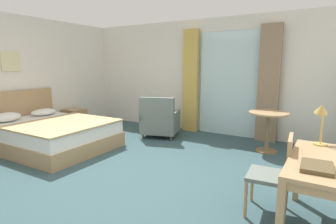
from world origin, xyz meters
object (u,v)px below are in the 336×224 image
round_cafe_table (268,123)px  writing_desk (326,170)px  framed_picture (11,61)px  nightstand (74,119)px  desk_lamp (321,115)px  armchair_by_window (160,121)px  desk_chair (276,171)px  closed_book (317,167)px  bed (50,133)px

round_cafe_table → writing_desk: bearing=-67.8°
framed_picture → round_cafe_table: bearing=21.4°
nightstand → desk_lamp: (5.35, -1.15, 0.80)m
armchair_by_window → round_cafe_table: bearing=3.2°
desk_chair → closed_book: 0.60m
desk_chair → desk_lamp: 0.80m
armchair_by_window → round_cafe_table: (2.24, 0.13, 0.19)m
desk_chair → desk_lamp: bearing=52.9°
armchair_by_window → round_cafe_table: 2.25m
bed → desk_chair: size_ratio=2.61×
desk_chair → armchair_by_window: (-2.74, 2.04, -0.13)m
bed → round_cafe_table: 4.11m
writing_desk → round_cafe_table: 2.47m
bed → closed_book: bed is taller
nightstand → desk_lamp: bearing=-12.2°
desk_chair → armchair_by_window: 3.41m
nightstand → writing_desk: bearing=-17.7°
nightstand → round_cafe_table: 4.55m
nightstand → framed_picture: framed_picture is taller
framed_picture → closed_book: bearing=-7.2°
writing_desk → desk_chair: (-0.44, 0.12, -0.15)m
closed_book → bed: bearing=169.1°
desk_chair → round_cafe_table: desk_chair is taller
bed → framed_picture: bearing=179.9°
desk_lamp → writing_desk: bearing=-81.3°
desk_chair → nightstand: bearing=162.1°
closed_book → desk_chair: bearing=129.9°
writing_desk → framed_picture: bearing=175.7°
bed → nightstand: bearing=122.9°
round_cafe_table → framed_picture: framed_picture is taller
closed_book → framed_picture: size_ratio=0.78×
nightstand → desk_chair: 5.26m
nightstand → round_cafe_table: round_cafe_table is taller
desk_chair → framed_picture: (-5.24, 0.31, 1.16)m
desk_lamp → armchair_by_window: (-3.08, 1.58, -0.69)m
closed_book → desk_lamp: bearing=89.2°
nightstand → desk_lamp: size_ratio=1.09×
desk_lamp → armchair_by_window: size_ratio=0.49×
bed → desk_chair: bearing=-4.2°
closed_book → armchair_by_window: armchair_by_window is taller
desk_lamp → closed_book: bearing=-88.9°
bed → armchair_by_window: bearing=50.8°
nightstand → framed_picture: (-0.25, -1.31, 1.40)m
nightstand → framed_picture: 1.93m
bed → framed_picture: framed_picture is taller
writing_desk → closed_book: closed_book is taller
desk_lamp → nightstand: bearing=167.8°
framed_picture → desk_chair: bearing=-3.3°
closed_book → round_cafe_table: size_ratio=0.43×
desk_chair → framed_picture: framed_picture is taller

